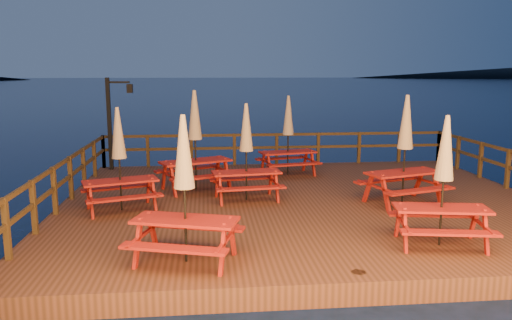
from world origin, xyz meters
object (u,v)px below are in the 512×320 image
object	(u,v)px
lamp_post	(114,115)
picnic_table_2	(184,187)
picnic_table_0	(405,148)
picnic_table_1	(288,134)

from	to	relation	value
lamp_post	picnic_table_2	bearing A→B (deg)	-72.84
picnic_table_0	picnic_table_1	size ratio (longest dim) A/B	1.08
picnic_table_1	picnic_table_0	bearing A→B (deg)	-70.17
lamp_post	picnic_table_0	bearing A→B (deg)	-33.45
lamp_post	picnic_table_2	distance (m)	8.81
picnic_table_0	lamp_post	bearing A→B (deg)	129.41
picnic_table_0	picnic_table_2	distance (m)	6.11
picnic_table_1	lamp_post	bearing A→B (deg)	153.76
lamp_post	picnic_table_0	distance (m)	9.29
lamp_post	picnic_table_0	world-z (taller)	lamp_post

